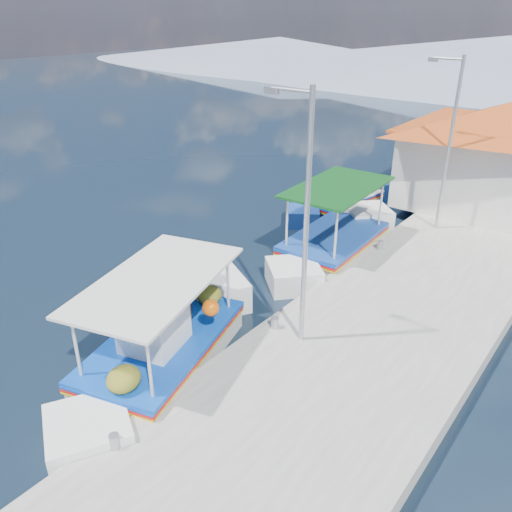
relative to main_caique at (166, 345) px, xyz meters
The scene contains 9 objects.
ground 2.25m from the main_caique, behind, with size 160.00×160.00×0.00m, color black.
quay 7.26m from the main_caique, 59.12° to the left, with size 5.00×44.00×0.50m, color #ACA9A1.
bollards 5.71m from the main_caique, 73.49° to the left, with size 0.20×17.20×0.30m.
main_caique is the anchor object (origin of this frame).
caique_green_canopy 7.81m from the main_caique, 88.96° to the left, with size 2.50×7.61×2.85m.
caique_blue_hull 11.93m from the main_caique, 99.18° to the left, with size 2.67×6.29×1.14m.
caique_far 16.82m from the main_caique, 88.40° to the left, with size 3.70×7.42×2.71m.
lamp_post_near 4.65m from the main_caique, 43.67° to the left, with size 1.21×0.14×6.00m.
lamp_post_far 11.94m from the main_caique, 78.27° to the left, with size 1.21×0.14×6.00m.
Camera 1 is at (10.15, -6.84, 7.84)m, focal length 35.78 mm.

